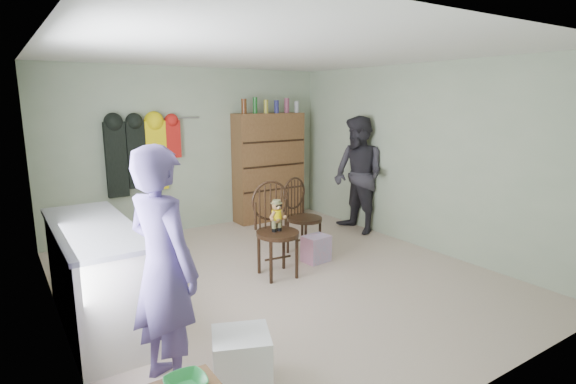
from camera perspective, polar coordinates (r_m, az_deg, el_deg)
ground_plane at (r=5.28m, az=-1.08°, el=-10.82°), size 5.00×5.00×0.00m
room_walls at (r=5.36m, az=-4.22°, el=6.90°), size 5.00×5.00×5.00m
counter at (r=4.45m, az=-23.11°, el=-9.67°), size 0.64×1.86×0.94m
bowl at (r=2.66m, az=-12.86°, el=-22.64°), size 0.22×0.22×0.05m
plastic_tub at (r=3.46m, az=-5.93°, el=-20.30°), size 0.52×0.51×0.39m
chair_front at (r=5.19m, az=-1.62°, el=-4.07°), size 0.54×0.54×1.10m
chair_far at (r=5.97m, az=1.63°, el=-2.66°), size 0.55×0.55×1.01m
striped_bag at (r=5.74m, az=3.59°, el=-7.20°), size 0.34×0.28×0.34m
person_left at (r=3.28m, az=-15.55°, el=-9.37°), size 0.59×0.73×1.74m
person_right at (r=6.91m, az=8.93°, el=2.13°), size 0.71×0.89×1.78m
dresser at (r=7.58m, az=-2.47°, el=3.23°), size 1.20×0.39×2.06m
coat_rack at (r=6.79m, az=-18.11°, el=4.58°), size 1.42×0.12×1.09m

